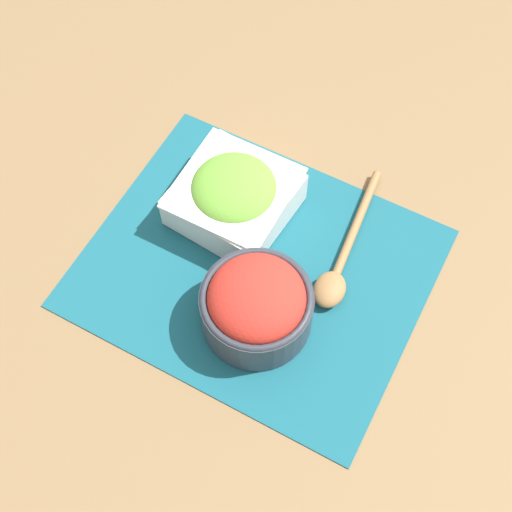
{
  "coord_description": "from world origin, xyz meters",
  "views": [
    {
      "loc": [
        -0.21,
        0.39,
        0.85
      ],
      "look_at": [
        0.0,
        0.0,
        0.03
      ],
      "focal_mm": 50.0,
      "sensor_mm": 36.0,
      "label": 1
    }
  ],
  "objects": [
    {
      "name": "ground_plane",
      "position": [
        0.0,
        0.0,
        0.0
      ],
      "size": [
        3.0,
        3.0,
        0.0
      ],
      "primitive_type": "plane",
      "color": "olive"
    },
    {
      "name": "placemat",
      "position": [
        0.0,
        0.0,
        0.0
      ],
      "size": [
        0.44,
        0.37,
        0.0
      ],
      "color": "#195B6B",
      "rests_on": "ground_plane"
    },
    {
      "name": "tomato_bowl",
      "position": [
        -0.04,
        0.07,
        0.05
      ],
      "size": [
        0.14,
        0.14,
        0.09
      ],
      "color": "#333842",
      "rests_on": "placemat"
    },
    {
      "name": "lettuce_bowl",
      "position": [
        0.07,
        -0.06,
        0.04
      ],
      "size": [
        0.16,
        0.16,
        0.08
      ],
      "color": "white",
      "rests_on": "placemat"
    },
    {
      "name": "wooden_spoon",
      "position": [
        -0.1,
        -0.05,
        0.01
      ],
      "size": [
        0.05,
        0.23,
        0.02
      ],
      "color": "#9E7042",
      "rests_on": "placemat"
    }
  ]
}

